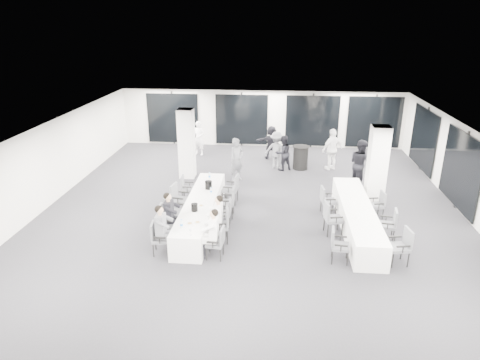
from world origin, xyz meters
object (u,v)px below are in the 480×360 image
at_px(standing_guest_c, 277,148).
at_px(chair_side_left_far, 326,199).
at_px(banquet_table_side, 357,217).
at_px(standing_guest_f, 271,140).
at_px(standing_guest_g, 199,136).
at_px(ice_bucket_near, 194,207).
at_px(standing_guest_a, 237,157).
at_px(chair_main_right_second, 222,223).
at_px(chair_side_left_mid, 331,216).
at_px(chair_main_left_second, 166,220).
at_px(cocktail_table, 301,157).
at_px(chair_main_left_fourth, 178,197).
at_px(chair_main_left_far, 186,187).
at_px(chair_main_left_near, 158,236).
at_px(chair_main_right_far, 233,187).
at_px(standing_guest_d, 332,147).
at_px(chair_main_right_mid, 226,211).
at_px(chair_side_left_near, 337,243).
at_px(ice_bucket_far, 208,185).
at_px(chair_main_right_near, 218,241).
at_px(banquet_table_main, 201,211).
at_px(chair_main_left_mid, 172,209).
at_px(chair_side_right_far, 378,203).
at_px(chair_main_right_fourth, 229,200).
at_px(chair_side_right_near, 402,244).
at_px(standing_guest_h, 360,161).
at_px(chair_side_right_mid, 390,223).

bearing_deg(standing_guest_c, chair_side_left_far, 121.79).
relative_size(banquet_table_side, standing_guest_f, 2.85).
distance_m(banquet_table_side, standing_guest_g, 9.49).
bearing_deg(ice_bucket_near, standing_guest_a, 80.20).
xyz_separation_m(chair_main_right_second, chair_side_left_mid, (3.16, 0.73, -0.00)).
bearing_deg(chair_main_left_second, standing_guest_a, 161.91).
height_order(cocktail_table, chair_main_left_second, chair_main_left_second).
bearing_deg(chair_main_left_fourth, chair_main_left_far, -170.98).
distance_m(chair_main_left_near, chair_side_left_mid, 5.09).
height_order(chair_main_right_far, standing_guest_a, standing_guest_a).
bearing_deg(chair_main_left_near, standing_guest_d, 137.36).
distance_m(chair_main_left_far, chair_main_right_mid, 2.52).
relative_size(chair_side_left_near, ice_bucket_near, 4.13).
bearing_deg(ice_bucket_far, chair_main_left_second, -114.01).
xyz_separation_m(banquet_table_side, chair_main_left_far, (-5.67, 1.73, 0.14)).
relative_size(chair_main_right_near, ice_bucket_near, 3.96).
height_order(chair_main_right_mid, chair_side_left_near, chair_side_left_near).
bearing_deg(chair_main_left_second, chair_side_left_mid, 97.69).
bearing_deg(chair_main_left_far, banquet_table_main, 24.48).
xyz_separation_m(chair_main_left_second, chair_main_left_mid, (0.00, 0.76, -0.02)).
relative_size(chair_side_right_far, standing_guest_a, 0.45).
bearing_deg(chair_main_right_second, standing_guest_a, -8.50).
height_order(chair_main_left_fourth, standing_guest_c, standing_guest_c).
bearing_deg(chair_main_left_mid, chair_main_right_fourth, 127.40).
relative_size(banquet_table_side, chair_main_left_near, 5.43).
bearing_deg(chair_side_right_near, chair_main_left_far, 51.44).
distance_m(chair_main_left_fourth, chair_main_right_mid, 1.82).
height_order(banquet_table_side, chair_main_left_far, chair_main_left_far).
xyz_separation_m(chair_main_left_far, standing_guest_d, (5.51, 3.87, 0.49)).
relative_size(chair_main_left_fourth, ice_bucket_near, 4.56).
bearing_deg(standing_guest_a, standing_guest_d, -19.97).
distance_m(chair_side_left_near, standing_guest_c, 7.69).
relative_size(chair_main_left_far, chair_main_right_far, 0.87).
xyz_separation_m(banquet_table_side, ice_bucket_near, (-4.88, -0.76, 0.49)).
bearing_deg(chair_side_left_far, chair_main_right_near, -52.94).
bearing_deg(chair_main_right_near, standing_guest_d, -21.91).
bearing_deg(banquet_table_side, standing_guest_f, 111.93).
distance_m(chair_main_left_second, chair_side_right_far, 6.80).
bearing_deg(chair_main_right_far, ice_bucket_far, 136.02).
bearing_deg(standing_guest_h, chair_main_right_mid, 98.83).
distance_m(cocktail_table, chair_main_left_near, 8.61).
relative_size(chair_main_left_fourth, standing_guest_g, 0.57).
bearing_deg(cocktail_table, ice_bucket_near, -118.44).
distance_m(chair_main_right_near, ice_bucket_near, 1.63).
relative_size(chair_main_left_mid, chair_main_right_near, 1.11).
bearing_deg(standing_guest_h, ice_bucket_near, 98.20).
bearing_deg(banquet_table_side, chair_main_right_mid, -177.60).
bearing_deg(standing_guest_a, chair_main_right_far, -131.43).
bearing_deg(banquet_table_main, chair_side_right_far, 8.59).
distance_m(chair_main_right_far, chair_side_right_mid, 5.33).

